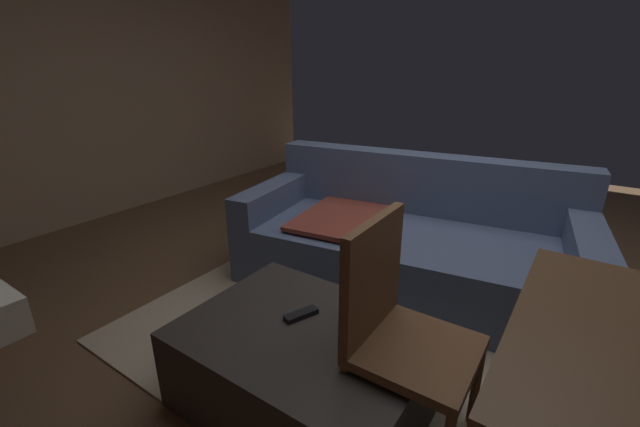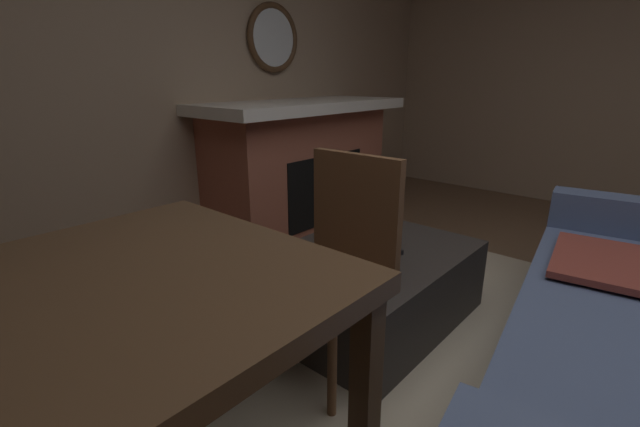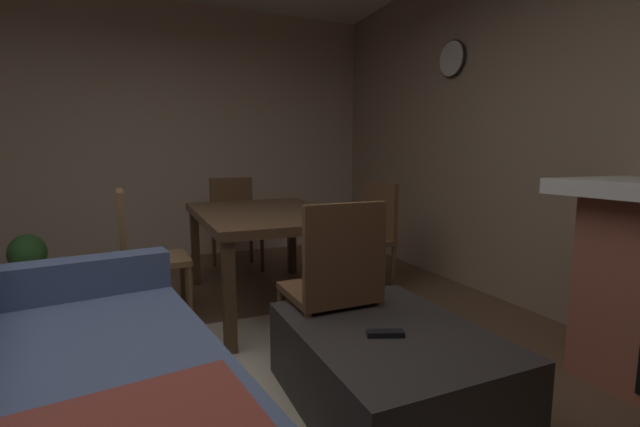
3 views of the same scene
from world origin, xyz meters
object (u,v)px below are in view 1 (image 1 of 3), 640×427
(ottoman_coffee_table, at_px, (306,365))
(tv_remote, at_px, (301,314))
(couch, at_px, (407,242))
(dining_chair_west, at_px, (396,322))

(ottoman_coffee_table, relative_size, tv_remote, 6.56)
(ottoman_coffee_table, bearing_deg, tv_remote, 138.20)
(ottoman_coffee_table, distance_m, tv_remote, 0.23)
(couch, height_order, ottoman_coffee_table, couch)
(couch, height_order, tv_remote, couch)
(couch, xyz_separation_m, dining_chair_west, (0.44, -1.19, 0.23))
(dining_chair_west, bearing_deg, ottoman_coffee_table, -166.82)
(dining_chair_west, bearing_deg, couch, 110.39)
(tv_remote, relative_size, dining_chair_west, 0.17)
(couch, distance_m, dining_chair_west, 1.29)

